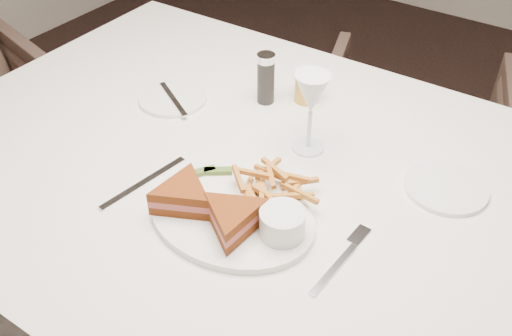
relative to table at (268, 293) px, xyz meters
name	(u,v)px	position (x,y,z in m)	size (l,w,h in m)	color
table	(268,293)	(0.00, 0.00, 0.00)	(1.54, 1.03, 0.75)	silver
chair_far	(408,144)	(0.02, 0.84, -0.06)	(0.61, 0.57, 0.63)	#4C382E
table_setting	(259,173)	(0.00, -0.05, 0.41)	(0.80, 0.62, 0.18)	white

